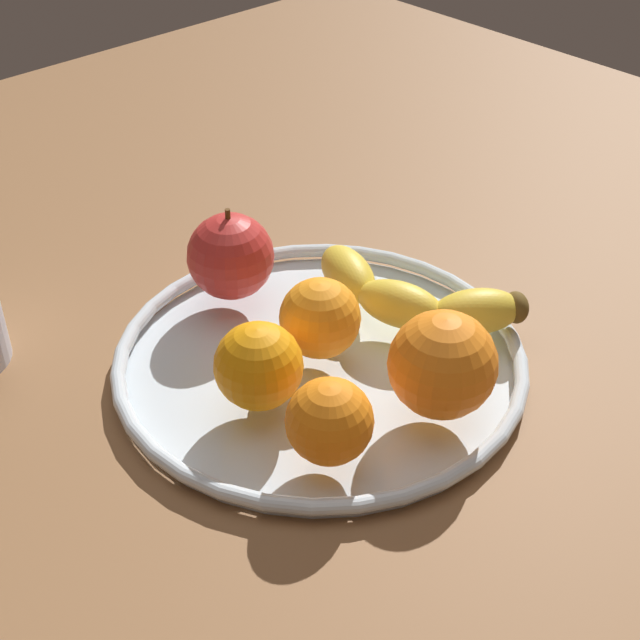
{
  "coord_description": "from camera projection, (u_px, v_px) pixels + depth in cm",
  "views": [
    {
      "loc": [
        41.98,
        -38.99,
        47.09
      ],
      "look_at": [
        0.0,
        0.0,
        4.8
      ],
      "focal_mm": 51.99,
      "sensor_mm": 36.0,
      "label": 1
    }
  ],
  "objects": [
    {
      "name": "ground_plane",
      "position": [
        320.0,
        387.0,
        0.75
      ],
      "size": [
        145.36,
        145.36,
        4.0
      ],
      "primitive_type": "cube",
      "color": "brown"
    },
    {
      "name": "orange_front_right",
      "position": [
        320.0,
        318.0,
        0.71
      ],
      "size": [
        6.36,
        6.36,
        6.36
      ],
      "primitive_type": "sphere",
      "color": "orange",
      "rests_on": "fruit_bowl"
    },
    {
      "name": "apple",
      "position": [
        234.0,
        255.0,
        0.77
      ],
      "size": [
        7.36,
        7.36,
        8.16
      ],
      "color": "red",
      "rests_on": "fruit_bowl"
    },
    {
      "name": "orange_back_left",
      "position": [
        259.0,
        366.0,
        0.66
      ],
      "size": [
        6.53,
        6.53,
        6.53
      ],
      "primitive_type": "sphere",
      "color": "orange",
      "rests_on": "fruit_bowl"
    },
    {
      "name": "fruit_bowl",
      "position": [
        320.0,
        359.0,
        0.74
      ],
      "size": [
        32.84,
        32.84,
        1.8
      ],
      "color": "silver",
      "rests_on": "ground_plane"
    },
    {
      "name": "banana",
      "position": [
        411.0,
        297.0,
        0.76
      ],
      "size": [
        18.63,
        11.07,
        3.76
      ],
      "rotation": [
        0.0,
        0.0,
        0.33
      ],
      "color": "yellow",
      "rests_on": "fruit_bowl"
    },
    {
      "name": "orange_back_right",
      "position": [
        329.0,
        421.0,
        0.62
      ],
      "size": [
        6.05,
        6.05,
        6.05
      ],
      "primitive_type": "sphere",
      "color": "orange",
      "rests_on": "fruit_bowl"
    },
    {
      "name": "orange_center",
      "position": [
        443.0,
        365.0,
        0.65
      ],
      "size": [
        7.89,
        7.89,
        7.89
      ],
      "primitive_type": "sphere",
      "color": "orange",
      "rests_on": "fruit_bowl"
    }
  ]
}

